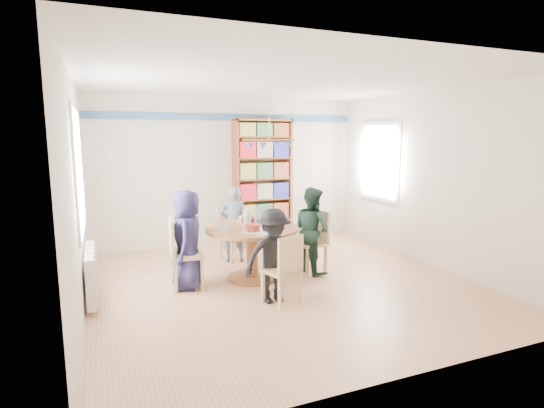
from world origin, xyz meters
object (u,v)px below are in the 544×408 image
chair_far (231,230)px  chair_right (315,238)px  person_right (312,230)px  dining_table (252,241)px  person_left (187,239)px  chair_left (181,250)px  person_far (234,224)px  radiator (91,274)px  bookshelf (263,182)px  chair_near (285,267)px  person_near (274,256)px

chair_far → chair_right: bearing=-46.7°
person_right → dining_table: bearing=75.1°
dining_table → chair_far: size_ratio=1.48×
chair_far → person_left: bearing=-130.4°
chair_far → chair_left: bearing=-133.4°
person_far → radiator: bearing=38.7°
chair_right → chair_far: chair_right is taller
chair_far → person_right: size_ratio=0.69×
dining_table → person_far: bearing=89.2°
chair_far → person_far: size_ratio=0.72×
bookshelf → chair_near: bearing=-106.0°
chair_near → person_right: bearing=48.7°
dining_table → person_near: size_ratio=1.13×
chair_near → person_near: (-0.09, 0.14, 0.10)m
radiator → bookshelf: size_ratio=0.43×
person_left → person_right: size_ratio=1.04×
chair_right → chair_near: bearing=-132.2°
person_left → person_right: person_left is taller
chair_right → chair_far: 1.44m
person_far → chair_left: bearing=56.3°
radiator → person_near: size_ratio=0.87×
chair_left → chair_near: bearing=-44.5°
chair_right → person_near: person_near is taller
chair_left → chair_near: 1.47m
chair_right → chair_far: bearing=133.3°
dining_table → bookshelf: bookshelf is taller
chair_near → chair_right: bearing=47.8°
dining_table → person_right: 0.93m
chair_right → dining_table: bearing=-179.2°
chair_near → radiator: bearing=155.4°
dining_table → person_left: size_ratio=0.98×
chair_right → person_right: size_ratio=0.71×
person_left → person_far: size_ratio=1.08×
chair_near → person_right: (0.88, 0.99, 0.17)m
chair_near → bookshelf: (0.87, 3.02, 0.67)m
dining_table → person_near: person_near is taller
chair_right → chair_near: size_ratio=1.06×
chair_near → person_far: bearing=91.1°
person_far → chair_near: bearing=105.2°
chair_left → chair_right: 2.00m
chair_right → radiator: bearing=-178.9°
chair_near → chair_far: bearing=91.1°
person_right → bookshelf: size_ratio=0.55×
radiator → person_left: 1.22m
person_right → person_far: bearing=31.2°
chair_left → person_right: 1.93m
chair_right → person_near: bearing=-138.9°
radiator → person_left: size_ratio=0.76×
radiator → chair_far: bearing=27.9°
person_left → dining_table: bearing=105.7°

